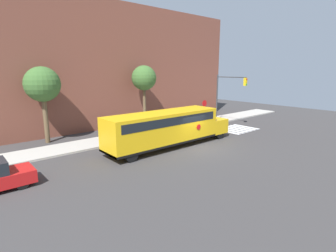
{
  "coord_description": "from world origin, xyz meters",
  "views": [
    {
      "loc": [
        -15.05,
        -13.83,
        6.13
      ],
      "look_at": [
        -1.25,
        2.23,
        1.6
      ],
      "focal_mm": 28.0,
      "sensor_mm": 36.0,
      "label": 1
    }
  ],
  "objects_px": {
    "stop_sign": "(204,108)",
    "traffic_light": "(226,92)",
    "school_bus": "(167,127)",
    "tree_far_sidewalk": "(42,85)",
    "tree_near_sidewalk": "(144,79)"
  },
  "relations": [
    {
      "from": "school_bus",
      "to": "tree_far_sidewalk",
      "type": "bearing_deg",
      "value": 131.91
    },
    {
      "from": "traffic_light",
      "to": "school_bus",
      "type": "bearing_deg",
      "value": -166.74
    },
    {
      "from": "tree_near_sidewalk",
      "to": "tree_far_sidewalk",
      "type": "distance_m",
      "value": 10.1
    },
    {
      "from": "stop_sign",
      "to": "traffic_light",
      "type": "bearing_deg",
      "value": -42.12
    },
    {
      "from": "school_bus",
      "to": "stop_sign",
      "type": "distance_m",
      "value": 9.98
    },
    {
      "from": "school_bus",
      "to": "tree_far_sidewalk",
      "type": "distance_m",
      "value": 10.9
    },
    {
      "from": "tree_near_sidewalk",
      "to": "tree_far_sidewalk",
      "type": "xyz_separation_m",
      "value": [
        -10.1,
        0.26,
        -0.32
      ]
    },
    {
      "from": "traffic_light",
      "to": "tree_near_sidewalk",
      "type": "height_order",
      "value": "tree_near_sidewalk"
    },
    {
      "from": "traffic_light",
      "to": "tree_far_sidewalk",
      "type": "bearing_deg",
      "value": 163.73
    },
    {
      "from": "school_bus",
      "to": "traffic_light",
      "type": "bearing_deg",
      "value": 13.26
    },
    {
      "from": "school_bus",
      "to": "stop_sign",
      "type": "height_order",
      "value": "school_bus"
    },
    {
      "from": "traffic_light",
      "to": "tree_far_sidewalk",
      "type": "height_order",
      "value": "tree_far_sidewalk"
    },
    {
      "from": "school_bus",
      "to": "tree_near_sidewalk",
      "type": "bearing_deg",
      "value": 67.22
    },
    {
      "from": "traffic_light",
      "to": "tree_far_sidewalk",
      "type": "xyz_separation_m",
      "value": [
        -17.79,
        5.19,
        1.16
      ]
    },
    {
      "from": "school_bus",
      "to": "traffic_light",
      "type": "xyz_separation_m",
      "value": [
        10.84,
        2.55,
        2.08
      ]
    }
  ]
}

